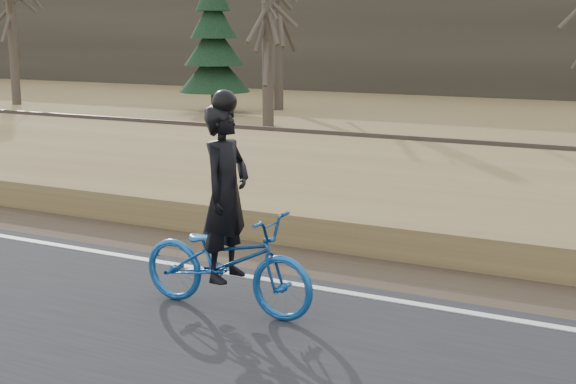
% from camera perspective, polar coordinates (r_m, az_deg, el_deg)
% --- Properties ---
extents(ground, '(120.00, 120.00, 0.00)m').
position_cam_1_polar(ground, '(11.72, -17.66, -4.00)').
color(ground, olive).
rests_on(ground, ground).
extents(edge_line, '(120.00, 0.12, 0.01)m').
position_cam_1_polar(edge_line, '(11.84, -17.00, -3.48)').
color(edge_line, silver).
rests_on(edge_line, road).
extents(shoulder, '(120.00, 1.60, 0.04)m').
position_cam_1_polar(shoulder, '(12.55, -13.79, -2.67)').
color(shoulder, '#473A2B').
rests_on(shoulder, ground).
extents(embankment, '(120.00, 5.00, 0.44)m').
position_cam_1_polar(embankment, '(14.83, -6.16, 0.55)').
color(embankment, olive).
rests_on(embankment, ground).
extents(ballast, '(120.00, 3.00, 0.45)m').
position_cam_1_polar(ballast, '(18.05, 0.58, 2.60)').
color(ballast, slate).
rests_on(ballast, ground).
extents(railroad, '(120.00, 2.40, 0.29)m').
position_cam_1_polar(railroad, '(18.01, 0.58, 3.55)').
color(railroad, black).
rests_on(railroad, ballast).
extents(treeline_backdrop, '(120.00, 4.00, 6.00)m').
position_cam_1_polar(treeline_backdrop, '(38.73, 15.94, 11.06)').
color(treeline_backdrop, '#383328').
rests_on(treeline_backdrop, ground).
extents(cyclist, '(2.07, 0.74, 2.36)m').
position_cam_1_polar(cyclist, '(8.53, -4.39, -3.61)').
color(cyclist, '#154B91').
rests_on(cyclist, road).
extents(bare_tree_far_left, '(0.36, 0.36, 7.08)m').
position_cam_1_polar(bare_tree_far_left, '(34.50, -19.10, 11.77)').
color(bare_tree_far_left, '#4B4437').
rests_on(bare_tree_far_left, ground).
extents(bare_tree_left, '(0.36, 0.36, 7.51)m').
position_cam_1_polar(bare_tree_left, '(30.53, -0.68, 12.90)').
color(bare_tree_left, '#4B4437').
rests_on(bare_tree_left, ground).
extents(bare_tree_near_left, '(0.36, 0.36, 5.97)m').
position_cam_1_polar(bare_tree_near_left, '(25.14, -1.45, 11.44)').
color(bare_tree_near_left, '#4B4437').
rests_on(bare_tree_near_left, ground).
extents(conifer, '(2.60, 2.60, 5.17)m').
position_cam_1_polar(conifer, '(29.36, -5.30, 10.35)').
color(conifer, '#4B4437').
rests_on(conifer, ground).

